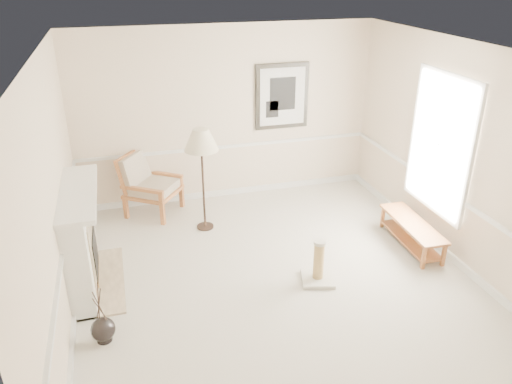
% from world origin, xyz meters
% --- Properties ---
extents(ground, '(5.50, 5.50, 0.00)m').
position_xyz_m(ground, '(0.00, 0.00, 0.00)').
color(ground, silver).
rests_on(ground, ground).
extents(room, '(5.04, 5.54, 2.92)m').
position_xyz_m(room, '(0.14, 0.08, 1.87)').
color(room, beige).
rests_on(room, ground).
extents(fireplace, '(0.64, 1.64, 1.31)m').
position_xyz_m(fireplace, '(-2.34, 0.60, 0.64)').
color(fireplace, white).
rests_on(fireplace, ground).
extents(floor_vase, '(0.26, 0.26, 0.77)m').
position_xyz_m(floor_vase, '(-2.15, -0.55, 0.14)').
color(floor_vase, black).
rests_on(floor_vase, ground).
extents(armchair, '(1.08, 1.07, 0.99)m').
position_xyz_m(armchair, '(-1.42, 2.46, 0.53)').
color(armchair, '#AB6237').
rests_on(armchair, ground).
extents(floor_lamp, '(0.62, 0.62, 1.59)m').
position_xyz_m(floor_lamp, '(-0.62, 1.66, 1.39)').
color(floor_lamp, black).
rests_on(floor_lamp, ground).
extents(bench, '(0.44, 1.32, 0.37)m').
position_xyz_m(bench, '(2.15, 0.33, 0.25)').
color(bench, '#AB6237').
rests_on(bench, ground).
extents(scratching_post, '(0.51, 0.51, 0.59)m').
position_xyz_m(scratching_post, '(0.52, -0.13, 0.18)').
color(scratching_post, beige).
rests_on(scratching_post, ground).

